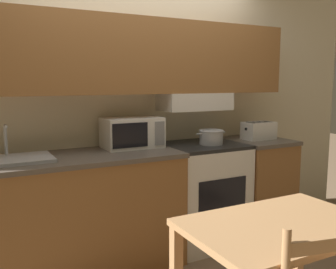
{
  "coord_description": "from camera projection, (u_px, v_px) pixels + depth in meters",
  "views": [
    {
      "loc": [
        -1.3,
        -3.14,
        1.49
      ],
      "look_at": [
        0.05,
        -0.58,
        1.09
      ],
      "focal_mm": 40.0,
      "sensor_mm": 36.0,
      "label": 1
    }
  ],
  "objects": [
    {
      "name": "ground_plane",
      "position": [
        135.0,
        240.0,
        3.56
      ],
      "size": [
        16.0,
        16.0,
        0.0
      ],
      "primitive_type": "plane",
      "color": "#7F664C"
    },
    {
      "name": "wall_back",
      "position": [
        138.0,
        85.0,
        3.31
      ],
      "size": [
        5.27,
        0.38,
        2.55
      ],
      "color": "beige",
      "rests_on": "ground_plane"
    },
    {
      "name": "lower_counter_main",
      "position": [
        77.0,
        214.0,
        2.92
      ],
      "size": [
        1.65,
        0.67,
        0.94
      ],
      "color": "#936033",
      "rests_on": "ground_plane"
    },
    {
      "name": "lower_counter_right_stub",
      "position": [
        255.0,
        185.0,
        3.75
      ],
      "size": [
        0.55,
        0.67,
        0.94
      ],
      "color": "#936033",
      "rests_on": "ground_plane"
    },
    {
      "name": "stove_range",
      "position": [
        202.0,
        193.0,
        3.47
      ],
      "size": [
        0.69,
        0.63,
        0.94
      ],
      "color": "white",
      "rests_on": "ground_plane"
    },
    {
      "name": "cooking_pot",
      "position": [
        211.0,
        137.0,
        3.37
      ],
      "size": [
        0.3,
        0.22,
        0.13
      ],
      "color": "#B7BABF",
      "rests_on": "stove_range"
    },
    {
      "name": "microwave",
      "position": [
        132.0,
        133.0,
        3.2
      ],
      "size": [
        0.49,
        0.31,
        0.26
      ],
      "color": "white",
      "rests_on": "lower_counter_main"
    },
    {
      "name": "toaster",
      "position": [
        259.0,
        130.0,
        3.66
      ],
      "size": [
        0.32,
        0.2,
        0.17
      ],
      "color": "white",
      "rests_on": "lower_counter_right_stub"
    },
    {
      "name": "sink_basin",
      "position": [
        8.0,
        159.0,
        2.64
      ],
      "size": [
        0.6,
        0.38,
        0.25
      ],
      "color": "#B7BABF",
      "rests_on": "lower_counter_main"
    },
    {
      "name": "dining_table",
      "position": [
        280.0,
        245.0,
        1.97
      ],
      "size": [
        1.0,
        0.67,
        0.77
      ],
      "color": "tan",
      "rests_on": "ground_plane"
    }
  ]
}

